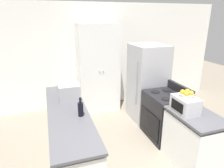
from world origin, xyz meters
The scene contains 10 objects.
wall_back centered at (0.00, 3.32, 1.30)m, with size 7.00×0.06×2.60m.
counter_left centered at (-0.91, 1.30, 0.43)m, with size 0.60×2.41×0.88m.
counter_right centered at (0.91, 0.53, 0.43)m, with size 0.60×0.86×0.88m.
pantry_cabinet centered at (0.04, 3.00, 1.07)m, with size 0.96×0.58×2.14m.
stove centered at (0.93, 1.37, 0.45)m, with size 0.66×0.78×1.04m.
refrigerator centered at (0.96, 2.18, 0.85)m, with size 0.74×0.76×1.70m.
microwave centered at (-0.82, 1.83, 1.02)m, with size 0.37×0.50×0.27m.
wine_bottle centered at (-0.74, 1.04, 0.99)m, with size 0.08×0.08×0.29m.
toaster_oven centered at (0.78, 0.66, 1.01)m, with size 0.30×0.39×0.25m.
fruit_bowl centered at (0.79, 0.66, 1.18)m, with size 0.22×0.22×0.11m.
Camera 1 is at (-1.14, -1.60, 2.27)m, focal length 32.00 mm.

